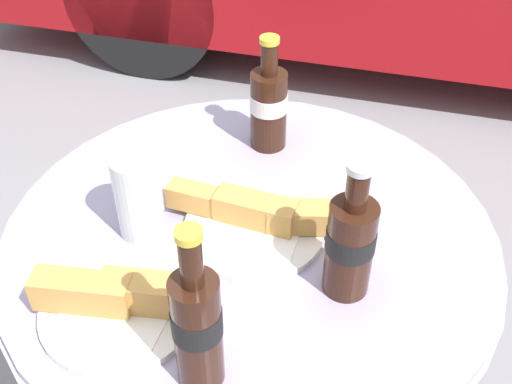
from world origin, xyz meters
The scene contains 7 objects.
bistro_table centered at (0.00, 0.00, 0.56)m, with size 0.81×0.81×0.73m.
cola_bottle_left centered at (-0.03, 0.24, 0.82)m, with size 0.07×0.07×0.22m.
cola_bottle_right centered at (0.17, -0.08, 0.82)m, with size 0.07×0.07×0.23m.
cola_bottle_center centered at (0.01, -0.28, 0.83)m, with size 0.06×0.06×0.26m.
drinking_glass centered at (-0.17, -0.04, 0.80)m, with size 0.08×0.08×0.15m.
lunch_plate_near centered at (0.01, 0.01, 0.75)m, with size 0.32×0.23×0.06m.
lunch_plate_far centered at (-0.13, -0.21, 0.75)m, with size 0.24×0.22×0.07m.
Camera 1 is at (0.21, -0.72, 1.45)m, focal length 45.00 mm.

